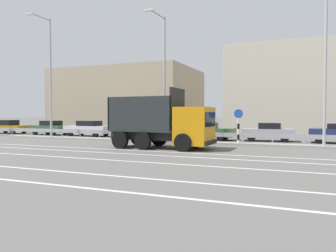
{
  "coord_description": "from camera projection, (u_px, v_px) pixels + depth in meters",
  "views": [
    {
      "loc": [
        10.21,
        -19.71,
        2.15
      ],
      "look_at": [
        1.6,
        1.04,
        1.34
      ],
      "focal_mm": 35.0,
      "sensor_mm": 36.0,
      "label": 1
    }
  ],
  "objects": [
    {
      "name": "background_building_0",
      "position": [
        128.0,
        101.0,
        41.83
      ],
      "size": [
        16.8,
        11.37,
        7.68
      ],
      "primitive_type": "cube",
      "color": "tan",
      "rests_on": "ground_plane"
    },
    {
      "name": "street_lamp_2",
      "position": [
        163.0,
        73.0,
        24.14
      ],
      "size": [
        0.71,
        2.65,
        9.37
      ],
      "color": "#ADADB2",
      "rests_on": "ground_plane"
    },
    {
      "name": "lane_strip_3",
      "position": [
        62.0,
        171.0,
        12.26
      ],
      "size": [
        54.09,
        0.16,
        0.01
      ],
      "primitive_type": "cube",
      "color": "silver",
      "rests_on": "ground_plane"
    },
    {
      "name": "parked_car_1",
      "position": [
        50.0,
        128.0,
        34.06
      ],
      "size": [
        4.06,
        2.09,
        1.48
      ],
      "rotation": [
        0.0,
        0.0,
        1.52
      ],
      "color": "#335B33",
      "rests_on": "ground_plane"
    },
    {
      "name": "street_lamp_3",
      "position": [
        325.0,
        60.0,
        20.18
      ],
      "size": [
        0.71,
        2.01,
        10.01
      ],
      "color": "#ADADB2",
      "rests_on": "ground_plane"
    },
    {
      "name": "parked_car_5",
      "position": [
        268.0,
        132.0,
        26.02
      ],
      "size": [
        4.11,
        2.15,
        1.46
      ],
      "rotation": [
        0.0,
        0.0,
        1.66
      ],
      "color": "#A3A3A8",
      "rests_on": "ground_plane"
    },
    {
      "name": "lane_strip_2",
      "position": [
        110.0,
        160.0,
        15.31
      ],
      "size": [
        54.09,
        0.16,
        0.01
      ],
      "primitive_type": "cube",
      "color": "silver",
      "rests_on": "ground_plane"
    },
    {
      "name": "lane_strip_4",
      "position": [
        21.0,
        181.0,
        10.47
      ],
      "size": [
        54.09,
        0.16,
        0.01
      ],
      "primitive_type": "cube",
      "color": "silver",
      "rests_on": "ground_plane"
    },
    {
      "name": "lane_strip_0",
      "position": [
        148.0,
        151.0,
        19.03
      ],
      "size": [
        54.09,
        0.16,
        0.01
      ],
      "primitive_type": "cube",
      "color": "silver",
      "rests_on": "ground_plane"
    },
    {
      "name": "parked_car_4",
      "position": [
        205.0,
        131.0,
        27.34
      ],
      "size": [
        4.76,
        2.0,
        1.45
      ],
      "rotation": [
        0.0,
        0.0,
        -1.56
      ],
      "color": "#335B33",
      "rests_on": "ground_plane"
    },
    {
      "name": "street_lamp_1",
      "position": [
        49.0,
        73.0,
        28.33
      ],
      "size": [
        0.7,
        2.44,
        10.42
      ],
      "color": "#ADADB2",
      "rests_on": "ground_plane"
    },
    {
      "name": "lane_strip_1",
      "position": [
        135.0,
        154.0,
        17.55
      ],
      "size": [
        54.09,
        0.16,
        0.01
      ],
      "primitive_type": "cube",
      "color": "silver",
      "rests_on": "ground_plane"
    },
    {
      "name": "median_island",
      "position": [
        158.0,
        141.0,
        24.89
      ],
      "size": [
        29.75,
        1.1,
        0.18
      ],
      "primitive_type": "cube",
      "color": "gray",
      "rests_on": "ground_plane"
    },
    {
      "name": "parked_car_2",
      "position": [
        88.0,
        128.0,
        31.97
      ],
      "size": [
        4.92,
        1.96,
        1.51
      ],
      "rotation": [
        0.0,
        0.0,
        1.53
      ],
      "color": "silver",
      "rests_on": "ground_plane"
    },
    {
      "name": "parked_car_0",
      "position": [
        9.0,
        127.0,
        36.52
      ],
      "size": [
        4.37,
        2.04,
        1.5
      ],
      "rotation": [
        0.0,
        0.0,
        -1.51
      ],
      "color": "#B27A14",
      "rests_on": "ground_plane"
    },
    {
      "name": "ground_plane",
      "position": [
        140.0,
        146.0,
        22.18
      ],
      "size": [
        320.0,
        320.0,
        0.0
      ],
      "primitive_type": "plane",
      "color": "#605E5B"
    },
    {
      "name": "dump_truck",
      "position": [
        173.0,
        127.0,
        20.31
      ],
      "size": [
        6.6,
        2.75,
        3.75
      ],
      "rotation": [
        0.0,
        0.0,
        -1.58
      ],
      "color": "orange",
      "rests_on": "ground_plane"
    },
    {
      "name": "parked_car_3",
      "position": [
        149.0,
        129.0,
        29.88
      ],
      "size": [
        4.48,
        2.0,
        1.56
      ],
      "rotation": [
        0.0,
        0.0,
        -1.62
      ],
      "color": "maroon",
      "rests_on": "ground_plane"
    },
    {
      "name": "median_road_sign",
      "position": [
        238.0,
        127.0,
        22.52
      ],
      "size": [
        0.67,
        0.16,
        2.52
      ],
      "color": "white",
      "rests_on": "ground_plane"
    },
    {
      "name": "median_guardrail",
      "position": [
        165.0,
        134.0,
        26.07
      ],
      "size": [
        54.09,
        0.09,
        0.78
      ],
      "color": "#9EA0A5",
      "rests_on": "ground_plane"
    }
  ]
}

